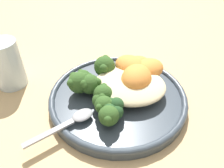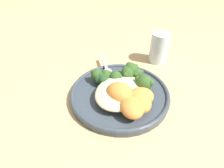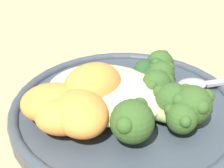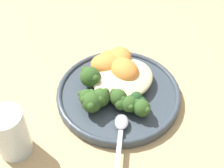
% 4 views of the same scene
% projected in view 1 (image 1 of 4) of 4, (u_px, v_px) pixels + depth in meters
% --- Properties ---
extents(ground_plane, '(4.00, 4.00, 0.00)m').
position_uv_depth(ground_plane, '(113.00, 98.00, 0.43)').
color(ground_plane, tan).
extents(plate, '(0.26, 0.26, 0.02)m').
position_uv_depth(plate, '(118.00, 97.00, 0.42)').
color(plate, '#38424C').
rests_on(plate, ground_plane).
extents(quinoa_mound, '(0.14, 0.12, 0.03)m').
position_uv_depth(quinoa_mound, '(130.00, 83.00, 0.41)').
color(quinoa_mound, beige).
rests_on(quinoa_mound, plate).
extents(broccoli_stalk_0, '(0.10, 0.10, 0.04)m').
position_uv_depth(broccoli_stalk_0, '(107.00, 69.00, 0.44)').
color(broccoli_stalk_0, '#8EB25B').
rests_on(broccoli_stalk_0, plate).
extents(broccoli_stalk_1, '(0.12, 0.05, 0.03)m').
position_uv_depth(broccoli_stalk_1, '(96.00, 81.00, 0.42)').
color(broccoli_stalk_1, '#8EB25B').
rests_on(broccoli_stalk_1, plate).
extents(broccoli_stalk_2, '(0.12, 0.04, 0.04)m').
position_uv_depth(broccoli_stalk_2, '(85.00, 84.00, 0.41)').
color(broccoli_stalk_2, '#8EB25B').
rests_on(broccoli_stalk_2, plate).
extents(broccoli_stalk_3, '(0.10, 0.04, 0.04)m').
position_uv_depth(broccoli_stalk_3, '(95.00, 85.00, 0.40)').
color(broccoli_stalk_3, '#8EB25B').
rests_on(broccoli_stalk_3, plate).
extents(broccoli_stalk_4, '(0.08, 0.07, 0.03)m').
position_uv_depth(broccoli_stalk_4, '(110.00, 93.00, 0.39)').
color(broccoli_stalk_4, '#8EB25B').
rests_on(broccoli_stalk_4, plate).
extents(broccoli_stalk_5, '(0.08, 0.07, 0.03)m').
position_uv_depth(broccoli_stalk_5, '(107.00, 98.00, 0.39)').
color(broccoli_stalk_5, '#8EB25B').
rests_on(broccoli_stalk_5, plate).
extents(broccoli_stalk_6, '(0.08, 0.10, 0.03)m').
position_uv_depth(broccoli_stalk_6, '(112.00, 99.00, 0.38)').
color(broccoli_stalk_6, '#8EB25B').
rests_on(broccoli_stalk_6, plate).
extents(broccoli_stalk_7, '(0.06, 0.12, 0.03)m').
position_uv_depth(broccoli_stalk_7, '(116.00, 108.00, 0.36)').
color(broccoli_stalk_7, '#8EB25B').
rests_on(broccoli_stalk_7, plate).
extents(sweet_potato_chunk_0, '(0.09, 0.09, 0.04)m').
position_uv_depth(sweet_potato_chunk_0, '(131.00, 66.00, 0.45)').
color(sweet_potato_chunk_0, orange).
rests_on(sweet_potato_chunk_0, plate).
extents(sweet_potato_chunk_1, '(0.07, 0.08, 0.05)m').
position_uv_depth(sweet_potato_chunk_1, '(136.00, 79.00, 0.41)').
color(sweet_potato_chunk_1, orange).
rests_on(sweet_potato_chunk_1, plate).
extents(sweet_potato_chunk_2, '(0.07, 0.07, 0.03)m').
position_uv_depth(sweet_potato_chunk_2, '(137.00, 65.00, 0.45)').
color(sweet_potato_chunk_2, orange).
rests_on(sweet_potato_chunk_2, plate).
extents(sweet_potato_chunk_3, '(0.09, 0.08, 0.04)m').
position_uv_depth(sweet_potato_chunk_3, '(148.00, 69.00, 0.44)').
color(sweet_potato_chunk_3, orange).
rests_on(sweet_potato_chunk_3, plate).
extents(kale_tuft, '(0.04, 0.04, 0.03)m').
position_uv_depth(kale_tuft, '(111.00, 108.00, 0.36)').
color(kale_tuft, '#234723').
rests_on(kale_tuft, plate).
extents(spoon, '(0.10, 0.09, 0.01)m').
position_uv_depth(spoon, '(74.00, 119.00, 0.36)').
color(spoon, '#A3A3A8').
rests_on(spoon, plate).
extents(water_glass, '(0.06, 0.06, 0.10)m').
position_uv_depth(water_glass, '(7.00, 64.00, 0.44)').
color(water_glass, silver).
rests_on(water_glass, ground_plane).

